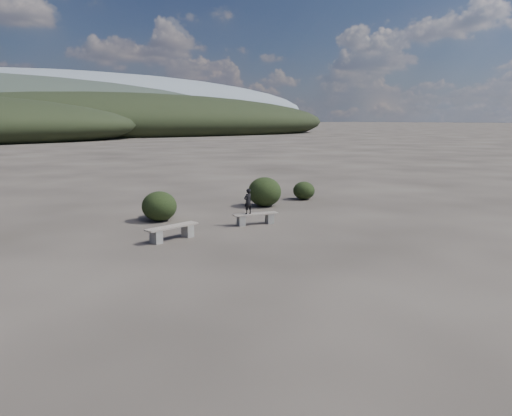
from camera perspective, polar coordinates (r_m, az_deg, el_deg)
ground at (r=12.51m, az=7.28°, el=-7.52°), size 1200.00×1200.00×0.00m
bench_left at (r=15.99m, az=-9.55°, el=-2.65°), size 1.88×0.76×0.46m
bench_right at (r=18.08m, az=-0.06°, el=-1.13°), size 1.70×0.70×0.42m
seated_person at (r=17.87m, az=-0.92°, el=0.77°), size 0.36×0.27×0.92m
shrub_b at (r=19.04m, az=-10.99°, el=0.20°), size 1.31×1.31×1.12m
shrub_c at (r=19.89m, az=-10.57°, el=0.18°), size 1.02×1.02×0.81m
shrub_d at (r=21.88m, az=0.99°, el=1.87°), size 1.47×1.47×1.28m
shrub_e at (r=23.88m, az=5.50°, el=2.00°), size 1.03×1.03×0.86m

